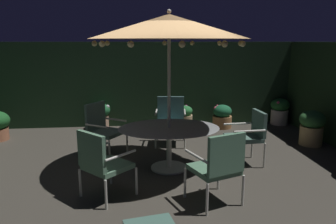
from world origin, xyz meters
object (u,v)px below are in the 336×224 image
at_px(patio_chair_south, 171,117).
at_px(potted_plant_left_far, 185,116).
at_px(potted_plant_front_corner, 312,127).
at_px(patio_chair_east, 219,164).
at_px(patio_chair_north, 102,126).
at_px(potted_plant_right_near, 280,111).
at_px(patio_chair_southeast, 249,133).
at_px(patio_chair_northeast, 101,161).
at_px(patio_dining_table, 169,135).
at_px(potted_plant_back_center, 222,116).
at_px(potted_plant_back_right, 100,115).
at_px(patio_umbrella, 169,27).

distance_m(patio_chair_south, potted_plant_left_far, 1.34).
bearing_deg(potted_plant_front_corner, patio_chair_east, -138.22).
xyz_separation_m(patio_chair_north, potted_plant_right_near, (4.50, 1.97, -0.21)).
bearing_deg(patio_chair_southeast, potted_plant_left_far, 106.44).
height_order(patio_chair_northeast, patio_chair_southeast, patio_chair_northeast).
relative_size(patio_chair_north, potted_plant_front_corner, 1.38).
relative_size(patio_chair_north, potted_plant_right_near, 1.47).
relative_size(patio_chair_east, potted_plant_front_corner, 1.39).
relative_size(patio_dining_table, patio_chair_northeast, 1.74).
height_order(patio_chair_east, potted_plant_back_center, patio_chair_east).
height_order(patio_chair_northeast, potted_plant_back_right, patio_chair_northeast).
distance_m(patio_chair_north, potted_plant_right_near, 4.92).
bearing_deg(potted_plant_right_near, patio_chair_south, -156.63).
bearing_deg(potted_plant_right_near, patio_dining_table, -139.67).
relative_size(potted_plant_back_center, potted_plant_left_far, 1.02).
height_order(patio_chair_southeast, patio_chair_south, patio_chair_south).
height_order(patio_chair_northeast, potted_plant_front_corner, patio_chair_northeast).
height_order(patio_umbrella, potted_plant_front_corner, patio_umbrella).
bearing_deg(potted_plant_right_near, patio_umbrella, -139.67).
bearing_deg(potted_plant_back_right, patio_chair_north, -83.50).
relative_size(patio_umbrella, patio_chair_north, 2.61).
xyz_separation_m(patio_chair_north, potted_plant_back_center, (2.88, 1.78, -0.28)).
height_order(patio_chair_north, potted_plant_front_corner, patio_chair_north).
bearing_deg(patio_chair_southeast, potted_plant_front_corner, 27.97).
xyz_separation_m(patio_umbrella, potted_plant_front_corner, (3.19, 1.01, -2.02)).
distance_m(patio_umbrella, patio_chair_northeast, 2.37).
bearing_deg(patio_dining_table, patio_umbrella, 27.10).
bearing_deg(patio_chair_east, potted_plant_front_corner, 41.78).
distance_m(patio_chair_north, potted_plant_back_center, 3.40).
bearing_deg(patio_chair_northeast, potted_plant_front_corner, 25.51).
height_order(potted_plant_back_center, potted_plant_front_corner, potted_plant_front_corner).
bearing_deg(potted_plant_back_center, patio_chair_north, -148.24).
bearing_deg(patio_dining_table, potted_plant_front_corner, 17.58).
height_order(patio_chair_east, patio_chair_south, patio_chair_east).
distance_m(patio_chair_southeast, patio_chair_south, 1.86).
distance_m(patio_chair_southeast, potted_plant_front_corner, 1.97).
bearing_deg(potted_plant_back_center, patio_chair_east, -106.05).
distance_m(patio_dining_table, patio_chair_southeast, 1.46).
height_order(potted_plant_right_near, potted_plant_front_corner, potted_plant_front_corner).
bearing_deg(patio_umbrella, potted_plant_right_near, 40.33).
height_order(patio_chair_southeast, potted_plant_left_far, patio_chair_southeast).
xyz_separation_m(patio_chair_east, potted_plant_right_near, (2.77, 4.17, -0.22)).
relative_size(patio_chair_south, potted_plant_right_near, 1.43).
bearing_deg(potted_plant_left_far, patio_chair_north, -136.04).
height_order(patio_umbrella, patio_chair_east, patio_umbrella).
bearing_deg(patio_chair_north, patio_chair_northeast, -85.11).
bearing_deg(patio_chair_south, potted_plant_right_near, 23.37).
height_order(patio_umbrella, patio_chair_north, patio_umbrella).
bearing_deg(patio_umbrella, patio_chair_southeast, 3.58).
relative_size(potted_plant_left_far, potted_plant_front_corner, 0.79).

